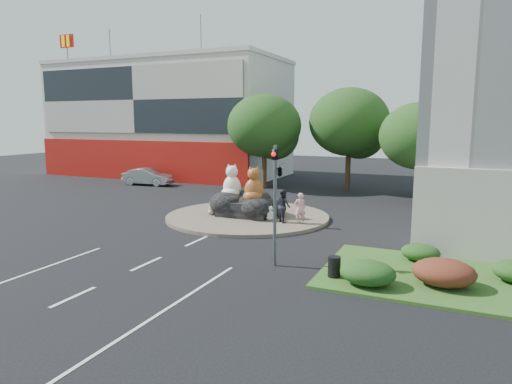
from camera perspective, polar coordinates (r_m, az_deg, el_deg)
ground at (r=19.95m, az=-13.52°, el=-8.75°), size 120.00×120.00×0.00m
roundabout_island at (r=28.22m, az=-1.07°, el=-3.09°), size 10.00×10.00×0.20m
rock_plinth at (r=28.11m, az=-1.07°, el=-1.99°), size 3.20×2.60×0.90m
shophouse_block at (r=52.20m, az=-10.77°, el=9.00°), size 25.20×12.30×17.40m
grass_verge at (r=18.92m, az=23.97°, el=-10.07°), size 10.00×6.00×0.12m
tree_left at (r=40.23m, az=1.18°, el=7.89°), size 6.46×6.46×8.27m
tree_mid at (r=39.99m, az=11.69°, el=8.15°), size 6.84×6.84×8.76m
tree_right at (r=35.16m, az=19.84°, el=6.21°), size 5.70×5.70×7.30m
hedge_near_green at (r=17.08m, az=13.79°, el=-9.77°), size 2.00×1.60×0.90m
hedge_red at (r=17.80m, az=22.43°, el=-9.28°), size 2.20×1.76×0.99m
hedge_back_green at (r=20.56m, az=19.87°, el=-7.11°), size 1.60×1.28×0.72m
traffic_light at (r=18.38m, az=2.67°, el=1.57°), size 0.44×1.24×5.00m
street_lamp at (r=23.04m, az=26.80°, el=4.44°), size 2.34×0.22×8.06m
cat_white at (r=28.47m, az=-3.03°, el=1.32°), size 1.36×1.19×2.22m
cat_tabby at (r=27.28m, az=-0.27°, el=0.97°), size 1.66×1.57×2.19m
kitten_calico at (r=28.37m, az=-5.52°, el=-1.86°), size 0.77×0.75×0.97m
kitten_white at (r=26.64m, az=1.81°, el=-2.63°), size 0.69×0.69×0.87m
pedestrian_pink at (r=25.78m, az=5.53°, el=-2.04°), size 0.77×0.70×1.77m
pedestrian_dark at (r=26.13m, az=3.45°, el=-1.72°), size 1.17×1.15×1.91m
parked_car at (r=43.73m, az=-13.35°, el=1.87°), size 4.88×2.07×1.57m
litter_bin at (r=17.68m, az=9.74°, el=-9.19°), size 0.61×0.61×0.78m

